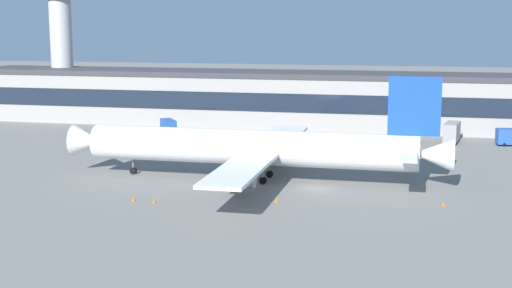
% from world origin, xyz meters
% --- Properties ---
extents(ground_plane, '(600.00, 600.00, 0.00)m').
position_xyz_m(ground_plane, '(0.00, 0.00, 0.00)').
color(ground_plane, slate).
extents(terminal_building, '(185.99, 16.15, 12.75)m').
position_xyz_m(terminal_building, '(0.00, 61.69, 6.40)').
color(terminal_building, '#9E9993').
rests_on(terminal_building, ground_plane).
extents(airliner, '(60.00, 51.38, 16.48)m').
position_xyz_m(airliner, '(-9.92, 3.05, 5.13)').
color(airliner, white).
rests_on(airliner, ground_plane).
extents(control_tower, '(10.48, 10.48, 36.99)m').
position_xyz_m(control_tower, '(-74.79, 64.88, 22.76)').
color(control_tower, '#B7B7B2').
rests_on(control_tower, ground_plane).
extents(stair_truck, '(5.24, 6.35, 3.55)m').
position_xyz_m(stair_truck, '(-37.96, 41.08, 1.98)').
color(stair_truck, '#2651A5').
rests_on(stair_truck, ground_plane).
extents(pushback_tractor, '(4.91, 5.41, 1.75)m').
position_xyz_m(pushback_tractor, '(12.31, 44.10, 1.05)').
color(pushback_tractor, '#2651A5').
rests_on(pushback_tractor, ground_plane).
extents(catering_truck, '(3.72, 7.52, 4.15)m').
position_xyz_m(catering_truck, '(20.87, 45.36, 2.29)').
color(catering_truck, gray).
rests_on(catering_truck, ground_plane).
extents(traffic_cone_0, '(0.52, 0.52, 0.64)m').
position_xyz_m(traffic_cone_0, '(18.00, -6.95, 0.32)').
color(traffic_cone_0, '#F2590C').
rests_on(traffic_cone_0, ground_plane).
extents(traffic_cone_1, '(0.48, 0.48, 0.60)m').
position_xyz_m(traffic_cone_1, '(-20.16, -14.04, 0.30)').
color(traffic_cone_1, '#F2590C').
rests_on(traffic_cone_1, ground_plane).
extents(traffic_cone_2, '(0.47, 0.47, 0.59)m').
position_xyz_m(traffic_cone_2, '(-4.07, -9.90, 0.30)').
color(traffic_cone_2, '#F2590C').
rests_on(traffic_cone_2, ground_plane).
extents(traffic_cone_3, '(0.54, 0.54, 0.67)m').
position_xyz_m(traffic_cone_3, '(-23.33, -13.63, 0.34)').
color(traffic_cone_3, '#F2590C').
rests_on(traffic_cone_3, ground_plane).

